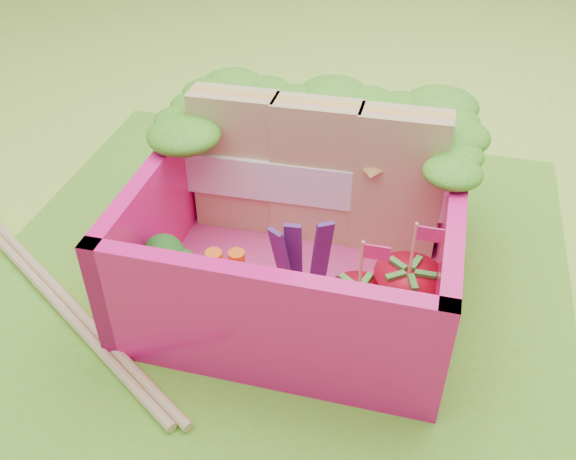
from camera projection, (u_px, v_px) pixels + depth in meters
The scene contains 13 objects.
ground at pixel (275, 277), 2.94m from camera, with size 14.00×14.00×0.00m, color #9FD93D.
placemat at pixel (275, 274), 2.94m from camera, with size 2.60×2.60×0.03m, color #6EA826.
bento_floor at pixel (301, 271), 2.89m from camera, with size 1.30×1.30×0.05m, color #DC3884.
bento_box at pixel (301, 227), 2.74m from camera, with size 1.30×1.30×0.55m.
lettuce_ruffle at pixel (326, 109), 2.88m from camera, with size 1.43×0.77×0.11m.
sandwich_stack at pixel (316, 173), 2.88m from camera, with size 1.24×0.21×0.68m.
broccoli at pixel (164, 267), 2.59m from camera, with size 0.33×0.33×0.27m.
carrot_sticks at pixel (226, 277), 2.63m from camera, with size 0.15×0.12×0.28m.
purple_wedges at pixel (299, 257), 2.64m from camera, with size 0.21×0.15×0.38m.
strawberry_left at pixel (357, 311), 2.48m from camera, with size 0.23×0.23×0.47m.
strawberry_right at pixel (405, 298), 2.52m from camera, with size 0.27×0.27×0.51m.
snap_peas at pixel (369, 328), 2.55m from camera, with size 0.60×0.32×0.05m.
chopsticks at pixel (35, 272), 2.89m from camera, with size 1.97×1.27×0.04m.
Camera 1 is at (0.60, -2.11, 1.98)m, focal length 40.00 mm.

